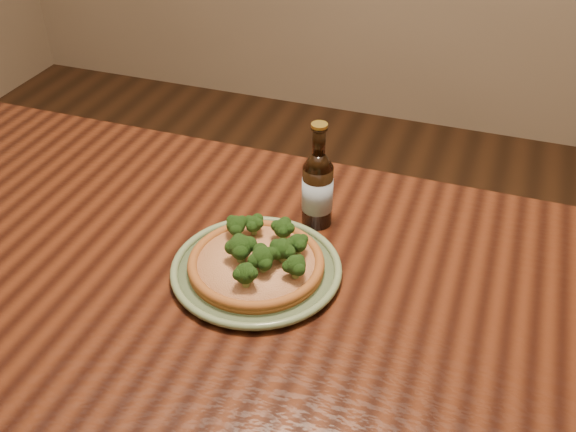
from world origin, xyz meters
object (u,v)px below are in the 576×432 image
(plate, at_px, (256,269))
(beer_bottle, at_px, (318,188))
(table, at_px, (201,315))
(pizza, at_px, (258,261))

(plate, height_order, beer_bottle, beer_bottle)
(table, height_order, beer_bottle, beer_bottle)
(table, xyz_separation_m, pizza, (0.10, 0.04, 0.12))
(plate, xyz_separation_m, beer_bottle, (0.05, 0.18, 0.07))
(table, relative_size, plate, 5.31)
(pizza, bearing_deg, plate, -139.62)
(pizza, relative_size, beer_bottle, 1.11)
(pizza, height_order, beer_bottle, beer_bottle)
(table, bearing_deg, beer_bottle, 56.48)
(table, relative_size, pizza, 6.68)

